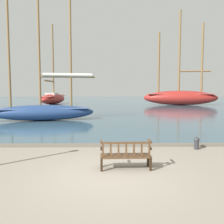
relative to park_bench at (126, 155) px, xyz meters
name	(u,v)px	position (x,y,z in m)	size (l,w,h in m)	color
ground_plane	(109,176)	(-0.55, -0.65, -0.47)	(160.00, 160.00, 0.00)	gray
harbor_water	(108,102)	(-0.55, 43.35, -0.43)	(100.00, 80.00, 0.08)	#385666
quay_edge_kerb	(108,145)	(-0.55, 3.20, -0.41)	(40.00, 0.30, 0.12)	#675F54
park_bench	(126,155)	(0.00, 0.00, 0.00)	(1.61, 0.55, 0.92)	black
sailboat_outer_port	(53,98)	(-9.94, 35.26, 0.68)	(3.75, 11.72, 13.48)	maroon
sailboat_far_starboard	(180,96)	(11.18, 32.40, 1.05)	(12.11, 4.97, 14.99)	maroon
sailboat_mid_port	(44,109)	(-5.69, 12.18, 0.54)	(8.30, 3.44, 11.60)	navy
mooring_bollard	(197,143)	(3.20, 2.62, -0.18)	(0.24, 0.24, 0.52)	#2D2D33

